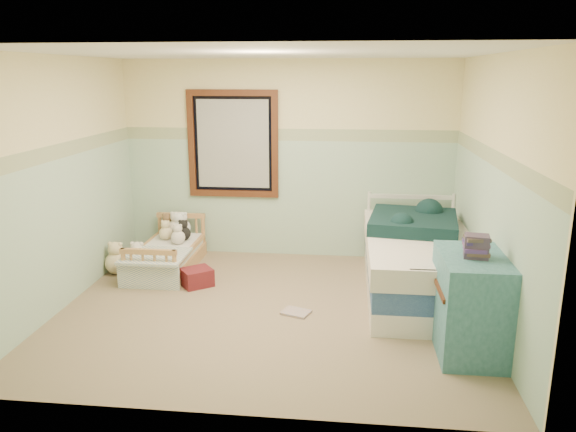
# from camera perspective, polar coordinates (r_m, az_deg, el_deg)

# --- Properties ---
(floor) EXTENTS (4.20, 3.60, 0.02)m
(floor) POSITION_cam_1_polar(r_m,az_deg,el_deg) (5.68, -2.02, -9.69)
(floor) COLOR #7A6451
(floor) RESTS_ON ground
(ceiling) EXTENTS (4.20, 3.60, 0.02)m
(ceiling) POSITION_cam_1_polar(r_m,az_deg,el_deg) (5.19, -2.27, 16.61)
(ceiling) COLOR white
(ceiling) RESTS_ON wall_back
(wall_back) EXTENTS (4.20, 0.04, 2.50)m
(wall_back) POSITION_cam_1_polar(r_m,az_deg,el_deg) (7.05, -0.01, 5.78)
(wall_back) COLOR beige
(wall_back) RESTS_ON floor
(wall_front) EXTENTS (4.20, 0.04, 2.50)m
(wall_front) POSITION_cam_1_polar(r_m,az_deg,el_deg) (3.58, -6.32, -2.96)
(wall_front) COLOR beige
(wall_front) RESTS_ON floor
(wall_left) EXTENTS (0.04, 3.60, 2.50)m
(wall_left) POSITION_cam_1_polar(r_m,az_deg,el_deg) (5.97, -22.54, 3.07)
(wall_left) COLOR beige
(wall_left) RESTS_ON floor
(wall_right) EXTENTS (0.04, 3.60, 2.50)m
(wall_right) POSITION_cam_1_polar(r_m,az_deg,el_deg) (5.41, 20.48, 2.18)
(wall_right) COLOR beige
(wall_right) RESTS_ON floor
(wainscot_mint) EXTENTS (4.20, 0.01, 1.50)m
(wainscot_mint) POSITION_cam_1_polar(r_m,az_deg,el_deg) (7.13, -0.02, 1.79)
(wainscot_mint) COLOR #A0C3A5
(wainscot_mint) RESTS_ON floor
(border_strip) EXTENTS (4.20, 0.01, 0.15)m
(border_strip) POSITION_cam_1_polar(r_m,az_deg,el_deg) (7.00, -0.03, 8.40)
(border_strip) COLOR #46644C
(border_strip) RESTS_ON wall_back
(window_frame) EXTENTS (1.16, 0.06, 1.36)m
(window_frame) POSITION_cam_1_polar(r_m,az_deg,el_deg) (7.10, -5.72, 7.40)
(window_frame) COLOR #43200D
(window_frame) RESTS_ON wall_back
(window_blinds) EXTENTS (0.92, 0.01, 1.12)m
(window_blinds) POSITION_cam_1_polar(r_m,az_deg,el_deg) (7.10, -5.71, 7.41)
(window_blinds) COLOR #B2B2AA
(window_blinds) RESTS_ON window_frame
(toddler_bed_frame) EXTENTS (0.64, 1.29, 0.17)m
(toddler_bed_frame) POSITION_cam_1_polar(r_m,az_deg,el_deg) (6.92, -12.33, -4.71)
(toddler_bed_frame) COLOR #A9793E
(toddler_bed_frame) RESTS_ON floor
(toddler_mattress) EXTENTS (0.59, 1.23, 0.12)m
(toddler_mattress) POSITION_cam_1_polar(r_m,az_deg,el_deg) (6.87, -12.39, -3.58)
(toddler_mattress) COLOR white
(toddler_mattress) RESTS_ON toddler_bed_frame
(patchwork_quilt) EXTENTS (0.70, 0.64, 0.03)m
(patchwork_quilt) POSITION_cam_1_polar(r_m,az_deg,el_deg) (6.49, -13.54, -4.04)
(patchwork_quilt) COLOR #6786AF
(patchwork_quilt) RESTS_ON toddler_mattress
(plush_bed_brown) EXTENTS (0.19, 0.19, 0.19)m
(plush_bed_brown) POSITION_cam_1_polar(r_m,az_deg,el_deg) (7.33, -12.35, -1.17)
(plush_bed_brown) COLOR brown
(plush_bed_brown) RESTS_ON toddler_mattress
(plush_bed_white) EXTENTS (0.21, 0.21, 0.21)m
(plush_bed_white) POSITION_cam_1_polar(r_m,az_deg,el_deg) (7.26, -10.85, -1.16)
(plush_bed_white) COLOR white
(plush_bed_white) RESTS_ON toddler_mattress
(plush_bed_tan) EXTENTS (0.17, 0.17, 0.17)m
(plush_bed_tan) POSITION_cam_1_polar(r_m,az_deg,el_deg) (7.11, -12.51, -1.74)
(plush_bed_tan) COLOR beige
(plush_bed_tan) RESTS_ON toddler_mattress
(plush_bed_dark) EXTENTS (0.18, 0.18, 0.18)m
(plush_bed_dark) POSITION_cam_1_polar(r_m,az_deg,el_deg) (7.04, -10.74, -1.78)
(plush_bed_dark) COLOR black
(plush_bed_dark) RESTS_ON toddler_mattress
(plush_floor_cream) EXTENTS (0.25, 0.25, 0.25)m
(plush_floor_cream) POSITION_cam_1_polar(r_m,az_deg,el_deg) (6.92, -15.25, -4.53)
(plush_floor_cream) COLOR silver
(plush_floor_cream) RESTS_ON floor
(plush_floor_tan) EXTENTS (0.27, 0.27, 0.27)m
(plush_floor_tan) POSITION_cam_1_polar(r_m,az_deg,el_deg) (6.90, -17.31, -4.65)
(plush_floor_tan) COLOR beige
(plush_floor_tan) RESTS_ON floor
(twin_bed_frame) EXTENTS (1.08, 2.17, 0.22)m
(twin_bed_frame) POSITION_cam_1_polar(r_m,az_deg,el_deg) (6.17, 13.28, -6.89)
(twin_bed_frame) COLOR white
(twin_bed_frame) RESTS_ON floor
(twin_boxspring) EXTENTS (1.08, 2.17, 0.22)m
(twin_boxspring) POSITION_cam_1_polar(r_m,az_deg,el_deg) (6.09, 13.40, -4.96)
(twin_boxspring) COLOR navy
(twin_boxspring) RESTS_ON twin_bed_frame
(twin_mattress) EXTENTS (1.13, 2.21, 0.22)m
(twin_mattress) POSITION_cam_1_polar(r_m,az_deg,el_deg) (6.02, 13.52, -2.99)
(twin_mattress) COLOR silver
(twin_mattress) RESTS_ON twin_boxspring
(teal_blanket) EXTENTS (1.05, 1.10, 0.14)m
(teal_blanket) POSITION_cam_1_polar(r_m,az_deg,el_deg) (6.25, 12.83, -0.58)
(teal_blanket) COLOR black
(teal_blanket) RESTS_ON twin_mattress
(dresser) EXTENTS (0.54, 0.86, 0.86)m
(dresser) POSITION_cam_1_polar(r_m,az_deg,el_deg) (4.97, 18.29, -8.62)
(dresser) COLOR #2A6069
(dresser) RESTS_ON floor
(book_stack) EXTENTS (0.21, 0.18, 0.19)m
(book_stack) POSITION_cam_1_polar(r_m,az_deg,el_deg) (4.76, 18.89, -2.99)
(book_stack) COLOR #50272E
(book_stack) RESTS_ON dresser
(red_pillow) EXTENTS (0.42, 0.41, 0.20)m
(red_pillow) POSITION_cam_1_polar(r_m,az_deg,el_deg) (6.32, -9.40, -6.26)
(red_pillow) COLOR maroon
(red_pillow) RESTS_ON floor
(floor_book) EXTENTS (0.32, 0.28, 0.02)m
(floor_book) POSITION_cam_1_polar(r_m,az_deg,el_deg) (5.58, 0.83, -9.94)
(floor_book) COLOR gold
(floor_book) RESTS_ON floor
(extra_plush_0) EXTENTS (0.22, 0.22, 0.22)m
(extra_plush_0) POSITION_cam_1_polar(r_m,az_deg,el_deg) (7.25, -11.47, -1.19)
(extra_plush_0) COLOR silver
(extra_plush_0) RESTS_ON toddler_mattress
(extra_plush_1) EXTENTS (0.21, 0.21, 0.21)m
(extra_plush_1) POSITION_cam_1_polar(r_m,az_deg,el_deg) (7.21, -11.12, -1.29)
(extra_plush_1) COLOR white
(extra_plush_1) RESTS_ON toddler_mattress
(extra_plush_2) EXTENTS (0.17, 0.17, 0.17)m
(extra_plush_2) POSITION_cam_1_polar(r_m,az_deg,el_deg) (6.90, -11.30, -2.17)
(extra_plush_2) COLOR silver
(extra_plush_2) RESTS_ON toddler_mattress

